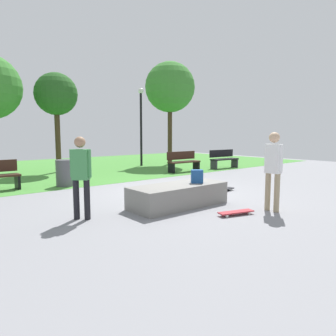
# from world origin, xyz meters

# --- Properties ---
(ground_plane) EXTENTS (28.00, 28.00, 0.00)m
(ground_plane) POSITION_xyz_m (0.00, 0.00, 0.00)
(ground_plane) COLOR gray
(grass_lawn) EXTENTS (26.60, 11.65, 0.01)m
(grass_lawn) POSITION_xyz_m (0.00, 8.17, 0.00)
(grass_lawn) COLOR #478C38
(grass_lawn) RESTS_ON ground_plane
(concrete_ledge) EXTENTS (2.40, 0.96, 0.52)m
(concrete_ledge) POSITION_xyz_m (-1.00, -1.48, 0.26)
(concrete_ledge) COLOR gray
(concrete_ledge) RESTS_ON ground_plane
(backpack_on_ledge) EXTENTS (0.34, 0.33, 0.32)m
(backpack_on_ledge) POSITION_xyz_m (-0.50, -1.59, 0.68)
(backpack_on_ledge) COLOR #1E4C8C
(backpack_on_ledge) RESTS_ON concrete_ledge
(skater_performing_trick) EXTENTS (0.23, 0.43, 1.74)m
(skater_performing_trick) POSITION_xyz_m (0.27, -3.16, 1.02)
(skater_performing_trick) COLOR tan
(skater_performing_trick) RESTS_ON ground_plane
(skater_watching) EXTENTS (0.37, 0.37, 1.65)m
(skater_watching) POSITION_xyz_m (-3.23, -1.08, 0.96)
(skater_watching) COLOR black
(skater_watching) RESTS_ON ground_plane
(skateboard_by_ledge) EXTENTS (0.82, 0.42, 0.08)m
(skateboard_by_ledge) POSITION_xyz_m (-0.62, -2.86, 0.06)
(skateboard_by_ledge) COLOR #A5262D
(skateboard_by_ledge) RESTS_ON ground_plane
(skateboard_spare) EXTENTS (0.81, 0.25, 0.08)m
(skateboard_spare) POSITION_xyz_m (1.24, -0.99, 0.06)
(skateboard_spare) COLOR black
(skateboard_spare) RESTS_ON ground_plane
(park_bench_near_lamppost) EXTENTS (1.62, 0.53, 0.91)m
(park_bench_near_lamppost) POSITION_xyz_m (3.52, 3.25, 0.48)
(park_bench_near_lamppost) COLOR #331E14
(park_bench_near_lamppost) RESTS_ON ground_plane
(park_bench_center_lawn) EXTENTS (1.63, 0.57, 0.91)m
(park_bench_center_lawn) POSITION_xyz_m (6.03, 3.03, 0.48)
(park_bench_center_lawn) COLOR black
(park_bench_center_lawn) RESTS_ON ground_plane
(tree_slender_maple) EXTENTS (2.73, 2.73, 5.60)m
(tree_slender_maple) POSITION_xyz_m (5.27, 6.25, 4.21)
(tree_slender_maple) COLOR #42301E
(tree_slender_maple) RESTS_ON grass_lawn
(tree_leaning_ash) EXTENTS (1.83, 1.83, 4.34)m
(tree_leaning_ash) POSITION_xyz_m (-0.81, 6.76, 3.38)
(tree_leaning_ash) COLOR #42301E
(tree_leaning_ash) RESTS_ON grass_lawn
(lamp_post) EXTENTS (0.28, 0.28, 4.07)m
(lamp_post) POSITION_xyz_m (3.55, 6.58, 2.48)
(lamp_post) COLOR black
(lamp_post) RESTS_ON ground_plane
(trash_bin) EXTENTS (0.58, 0.58, 0.86)m
(trash_bin) POSITION_xyz_m (-2.00, 2.96, 0.43)
(trash_bin) COLOR #4C4C51
(trash_bin) RESTS_ON ground_plane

